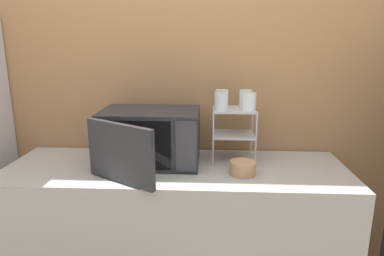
% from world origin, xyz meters
% --- Properties ---
extents(wall_back, '(8.00, 0.06, 2.60)m').
position_xyz_m(wall_back, '(0.00, 0.69, 1.30)').
color(wall_back, '#9E7047').
rests_on(wall_back, ground_plane).
extents(counter, '(1.97, 0.65, 0.90)m').
position_xyz_m(counter, '(0.00, 0.32, 0.45)').
color(counter, '#9E9993').
rests_on(counter, ground_plane).
extents(microwave, '(0.58, 0.63, 0.32)m').
position_xyz_m(microwave, '(-0.16, 0.37, 1.06)').
color(microwave, '#262628').
rests_on(microwave, counter).
extents(dish_rack, '(0.26, 0.22, 0.32)m').
position_xyz_m(dish_rack, '(0.34, 0.47, 1.13)').
color(dish_rack, '#B2B2B7').
rests_on(dish_rack, counter).
extents(glass_front_left, '(0.08, 0.08, 0.10)m').
position_xyz_m(glass_front_left, '(0.26, 0.41, 1.27)').
color(glass_front_left, silver).
rests_on(glass_front_left, dish_rack).
extents(glass_back_right, '(0.08, 0.08, 0.10)m').
position_xyz_m(glass_back_right, '(0.41, 0.53, 1.27)').
color(glass_back_right, silver).
rests_on(glass_back_right, dish_rack).
extents(glass_front_right, '(0.08, 0.08, 0.10)m').
position_xyz_m(glass_front_right, '(0.42, 0.41, 1.27)').
color(glass_front_right, silver).
rests_on(glass_front_right, dish_rack).
extents(glass_back_left, '(0.08, 0.08, 0.10)m').
position_xyz_m(glass_back_left, '(0.27, 0.52, 1.27)').
color(glass_back_left, silver).
rests_on(glass_back_left, dish_rack).
extents(bowl, '(0.14, 0.14, 0.07)m').
position_xyz_m(bowl, '(0.38, 0.23, 0.93)').
color(bowl, '#AD7F56').
rests_on(bowl, counter).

